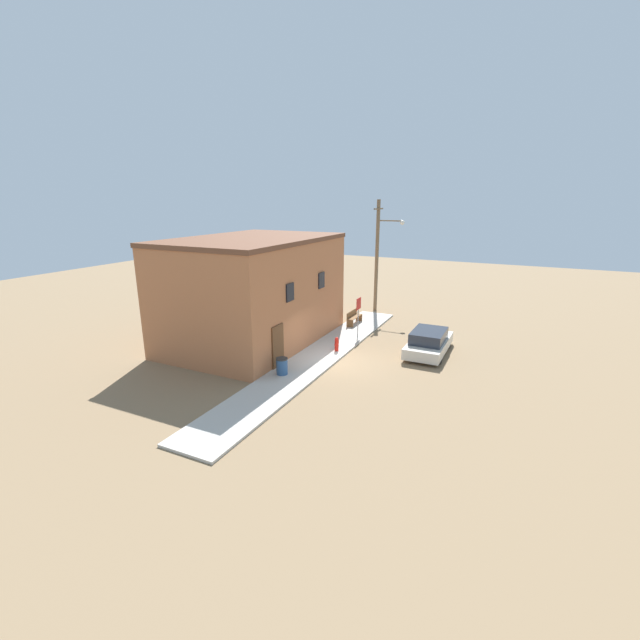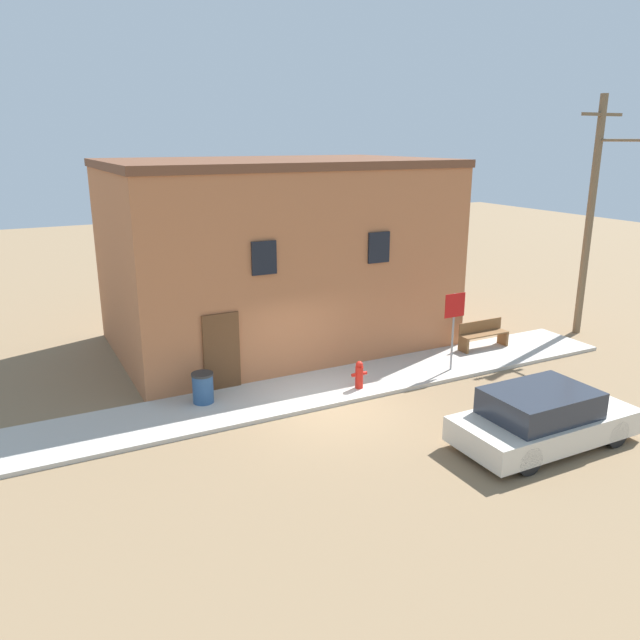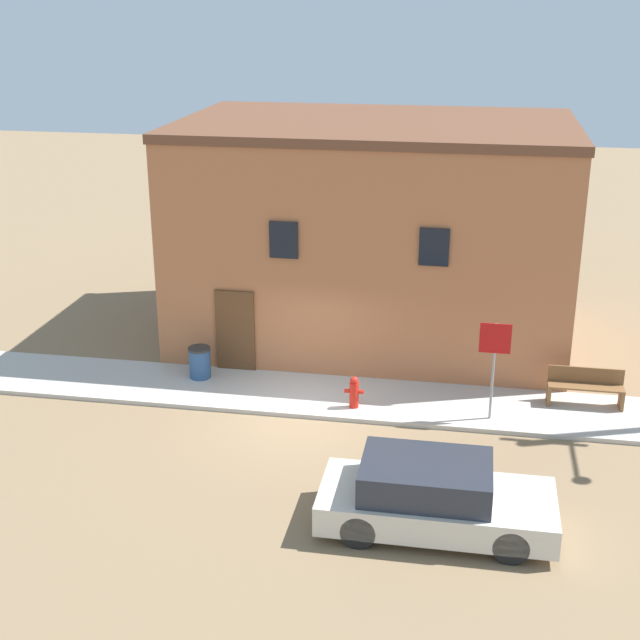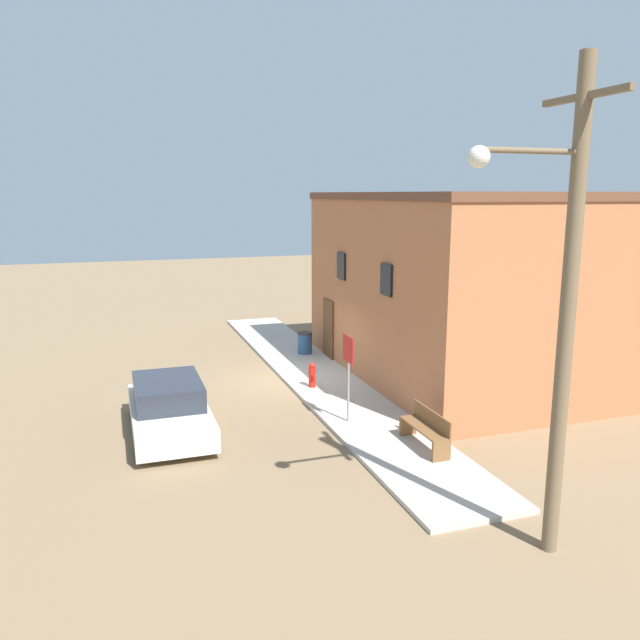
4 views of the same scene
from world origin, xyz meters
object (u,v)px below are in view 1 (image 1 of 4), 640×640
object	(u,v)px
bench	(354,317)
trash_bin	(282,366)
parked_car	(429,342)
fire_hydrant	(337,344)
stop_sign	(358,309)
utility_pole	(379,253)

from	to	relation	value
bench	trash_bin	bearing A→B (deg)	-179.58
parked_car	fire_hydrant	bearing A→B (deg)	114.81
fire_hydrant	stop_sign	distance (m)	3.34
stop_sign	trash_bin	world-z (taller)	stop_sign
bench	trash_bin	xyz separation A→B (m)	(-9.30, -0.07, -0.05)
stop_sign	utility_pole	distance (m)	7.09
parked_car	trash_bin	bearing A→B (deg)	137.92
bench	utility_pole	distance (m)	5.75
trash_bin	stop_sign	bearing A→B (deg)	-8.43
fire_hydrant	trash_bin	world-z (taller)	trash_bin
parked_car	stop_sign	bearing A→B (deg)	76.92
fire_hydrant	trash_bin	bearing A→B (deg)	165.73
fire_hydrant	trash_bin	size ratio (longest dim) A/B	0.97
utility_pole	parked_car	distance (m)	10.02
bench	utility_pole	size ratio (longest dim) A/B	0.22
stop_sign	utility_pole	bearing A→B (deg)	8.90
bench	trash_bin	size ratio (longest dim) A/B	2.18
fire_hydrant	bench	size ratio (longest dim) A/B	0.45
fire_hydrant	utility_pole	xyz separation A→B (m)	(9.63, 0.99, 3.81)
utility_pole	parked_car	size ratio (longest dim) A/B	1.89
fire_hydrant	bench	bearing A→B (deg)	11.70
utility_pole	trash_bin	bearing A→B (deg)	179.85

